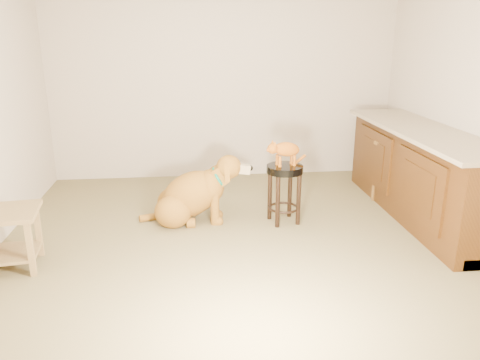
{
  "coord_description": "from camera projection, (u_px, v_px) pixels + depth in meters",
  "views": [
    {
      "loc": [
        -0.46,
        -4.17,
        1.88
      ],
      "look_at": [
        0.03,
        0.32,
        0.45
      ],
      "focal_mm": 35.0,
      "sensor_mm": 36.0,
      "label": 1
    }
  ],
  "objects": [
    {
      "name": "floor",
      "position": [
        241.0,
        234.0,
        4.56
      ],
      "size": [
        4.5,
        4.0,
        0.01
      ],
      "primitive_type": "cube",
      "color": "brown",
      "rests_on": "ground"
    },
    {
      "name": "room_shell",
      "position": [
        241.0,
        57.0,
        4.06
      ],
      "size": [
        4.54,
        4.04,
        2.62
      ],
      "color": "#B9AA95",
      "rests_on": "ground"
    },
    {
      "name": "wood_stool",
      "position": [
        395.0,
        173.0,
        5.27
      ],
      "size": [
        0.44,
        0.44,
        0.71
      ],
      "rotation": [
        0.0,
        0.0,
        0.17
      ],
      "color": "brown",
      "rests_on": "ground"
    },
    {
      "name": "golden_retriever",
      "position": [
        192.0,
        196.0,
        4.79
      ],
      "size": [
        1.19,
        0.6,
        0.75
      ],
      "rotation": [
        0.0,
        0.0,
        -0.05
      ],
      "color": "brown",
      "rests_on": "ground"
    },
    {
      "name": "cabinet_run",
      "position": [
        421.0,
        176.0,
        4.92
      ],
      "size": [
        0.7,
        2.56,
        0.94
      ],
      "color": "#42250B",
      "rests_on": "ground"
    },
    {
      "name": "tabby_kitten",
      "position": [
        284.0,
        150.0,
        4.63
      ],
      "size": [
        0.45,
        0.24,
        0.29
      ],
      "rotation": [
        0.0,
        0.0,
        0.19
      ],
      "color": "#93490E",
      "rests_on": "padded_stool"
    },
    {
      "name": "padded_stool",
      "position": [
        284.0,
        182.0,
        4.74
      ],
      "size": [
        0.37,
        0.37,
        0.6
      ],
      "rotation": [
        0.0,
        0.0,
        0.19
      ],
      "color": "black",
      "rests_on": "ground"
    },
    {
      "name": "side_table",
      "position": [
        9.0,
        231.0,
        3.82
      ],
      "size": [
        0.54,
        0.54,
        0.51
      ],
      "rotation": [
        0.0,
        0.0,
        0.13
      ],
      "color": "olive",
      "rests_on": "ground"
    }
  ]
}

